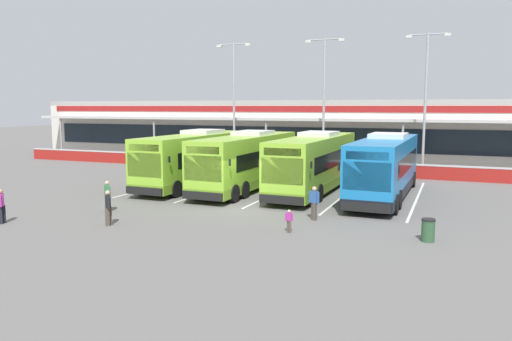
% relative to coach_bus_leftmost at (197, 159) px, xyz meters
% --- Properties ---
extents(ground_plane, '(200.00, 200.00, 0.00)m').
position_rel_coach_bus_leftmost_xyz_m(ground_plane, '(6.08, -5.65, -1.79)').
color(ground_plane, '#605E5B').
extents(terminal_building, '(70.00, 13.00, 6.00)m').
position_rel_coach_bus_leftmost_xyz_m(terminal_building, '(6.08, 21.26, 1.23)').
color(terminal_building, beige).
rests_on(terminal_building, ground).
extents(red_barrier_wall, '(60.00, 0.40, 1.10)m').
position_rel_coach_bus_leftmost_xyz_m(red_barrier_wall, '(6.08, 8.85, -1.23)').
color(red_barrier_wall, maroon).
rests_on(red_barrier_wall, ground).
extents(coach_bus_leftmost, '(3.02, 12.19, 3.78)m').
position_rel_coach_bus_leftmost_xyz_m(coach_bus_leftmost, '(0.00, 0.00, 0.00)').
color(coach_bus_leftmost, '#8CC633').
rests_on(coach_bus_leftmost, ground).
extents(coach_bus_left_centre, '(3.02, 12.19, 3.78)m').
position_rel_coach_bus_leftmost_xyz_m(coach_bus_left_centre, '(3.85, -0.11, 0.00)').
color(coach_bus_left_centre, '#8CC633').
rests_on(coach_bus_left_centre, ground).
extents(coach_bus_centre, '(3.02, 12.19, 3.78)m').
position_rel_coach_bus_leftmost_xyz_m(coach_bus_centre, '(8.22, 0.44, 0.00)').
color(coach_bus_centre, '#8CC633').
rests_on(coach_bus_centre, ground).
extents(coach_bus_right_centre, '(3.02, 12.19, 3.78)m').
position_rel_coach_bus_leftmost_xyz_m(coach_bus_right_centre, '(12.62, 0.11, 0.00)').
color(coach_bus_right_centre, '#1972B7').
rests_on(coach_bus_right_centre, ground).
extents(bay_stripe_far_west, '(0.14, 13.00, 0.01)m').
position_rel_coach_bus_leftmost_xyz_m(bay_stripe_far_west, '(-2.32, 0.35, -1.78)').
color(bay_stripe_far_west, silver).
rests_on(bay_stripe_far_west, ground).
extents(bay_stripe_west, '(0.14, 13.00, 0.01)m').
position_rel_coach_bus_leftmost_xyz_m(bay_stripe_west, '(1.88, 0.35, -1.78)').
color(bay_stripe_west, silver).
rests_on(bay_stripe_west, ground).
extents(bay_stripe_mid_west, '(0.14, 13.00, 0.01)m').
position_rel_coach_bus_leftmost_xyz_m(bay_stripe_mid_west, '(6.08, 0.35, -1.78)').
color(bay_stripe_mid_west, silver).
rests_on(bay_stripe_mid_west, ground).
extents(bay_stripe_centre, '(0.14, 13.00, 0.01)m').
position_rel_coach_bus_leftmost_xyz_m(bay_stripe_centre, '(10.28, 0.35, -1.78)').
color(bay_stripe_centre, silver).
rests_on(bay_stripe_centre, ground).
extents(bay_stripe_mid_east, '(0.14, 13.00, 0.01)m').
position_rel_coach_bus_leftmost_xyz_m(bay_stripe_mid_east, '(14.48, 0.35, -1.78)').
color(bay_stripe_mid_east, silver).
rests_on(bay_stripe_mid_east, ground).
extents(pedestrian_with_handbag, '(0.55, 0.59, 1.62)m').
position_rel_coach_bus_leftmost_xyz_m(pedestrian_with_handbag, '(1.89, -11.74, -0.93)').
color(pedestrian_with_handbag, '#4C4238').
rests_on(pedestrian_with_handbag, ground).
extents(pedestrian_in_dark_coat, '(0.49, 0.42, 1.62)m').
position_rel_coach_bus_leftmost_xyz_m(pedestrian_in_dark_coat, '(-0.00, -9.43, -0.91)').
color(pedestrian_in_dark_coat, '#33333D').
rests_on(pedestrian_in_dark_coat, ground).
extents(pedestrian_child, '(0.33, 0.18, 1.00)m').
position_rel_coach_bus_leftmost_xyz_m(pedestrian_child, '(9.94, -9.89, -1.24)').
color(pedestrian_child, '#4C4238').
rests_on(pedestrian_child, ground).
extents(pedestrian_near_bin, '(0.54, 0.38, 1.62)m').
position_rel_coach_bus_leftmost_xyz_m(pedestrian_near_bin, '(10.30, -7.18, -0.91)').
color(pedestrian_near_bin, '#4C4238').
rests_on(pedestrian_near_bin, ground).
extents(pedestrian_approaching_bus, '(0.43, 0.46, 1.62)m').
position_rel_coach_bus_leftmost_xyz_m(pedestrian_approaching_bus, '(-2.92, -13.32, -0.91)').
color(pedestrian_approaching_bus, black).
rests_on(pedestrian_approaching_bus, ground).
extents(lamp_post_west, '(3.24, 0.28, 11.00)m').
position_rel_coach_bus_leftmost_xyz_m(lamp_post_west, '(-2.14, 10.90, 4.50)').
color(lamp_post_west, '#9E9EA3').
rests_on(lamp_post_west, ground).
extents(lamp_post_centre, '(3.24, 0.28, 11.00)m').
position_rel_coach_bus_leftmost_xyz_m(lamp_post_centre, '(6.10, 10.91, 4.50)').
color(lamp_post_centre, '#9E9EA3').
rests_on(lamp_post_centre, ground).
extents(lamp_post_east, '(3.24, 0.28, 11.00)m').
position_rel_coach_bus_leftmost_xyz_m(lamp_post_east, '(14.12, 11.01, 4.50)').
color(lamp_post_east, '#9E9EA3').
rests_on(lamp_post_east, ground).
extents(litter_bin, '(0.54, 0.54, 0.93)m').
position_rel_coach_bus_leftmost_xyz_m(litter_bin, '(15.56, -9.13, -1.32)').
color(litter_bin, '#2D5133').
rests_on(litter_bin, ground).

